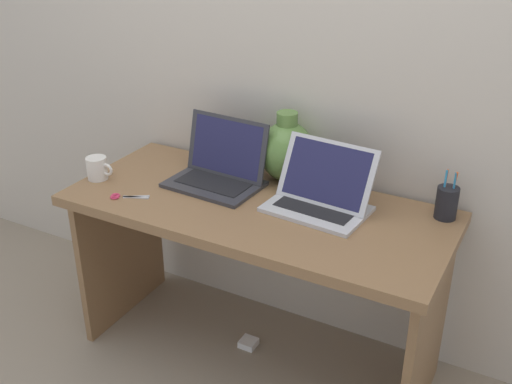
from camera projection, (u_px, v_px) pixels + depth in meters
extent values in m
plane|color=gray|center=(256.00, 355.00, 2.60)|extent=(6.00, 6.00, 0.00)
cube|color=beige|center=(300.00, 54.00, 2.34)|extent=(4.40, 0.04, 2.40)
cube|color=olive|center=(256.00, 209.00, 2.29)|extent=(1.44, 0.62, 0.04)
cube|color=olive|center=(122.00, 246.00, 2.74)|extent=(0.03, 0.53, 0.68)
cube|color=olive|center=(426.00, 342.00, 2.16)|extent=(0.03, 0.53, 0.68)
cube|color=#333338|center=(214.00, 184.00, 2.41)|extent=(0.37, 0.27, 0.01)
cube|color=black|center=(214.00, 182.00, 2.41)|extent=(0.29, 0.16, 0.00)
cube|color=#333338|center=(227.00, 147.00, 2.43)|extent=(0.36, 0.09, 0.24)
cube|color=#23234C|center=(227.00, 147.00, 2.43)|extent=(0.32, 0.08, 0.21)
cube|color=silver|center=(317.00, 209.00, 2.23)|extent=(0.38, 0.27, 0.01)
cube|color=black|center=(317.00, 207.00, 2.22)|extent=(0.30, 0.17, 0.00)
cube|color=silver|center=(327.00, 173.00, 2.23)|extent=(0.37, 0.15, 0.22)
cube|color=#23234C|center=(327.00, 173.00, 2.23)|extent=(0.32, 0.13, 0.20)
ellipsoid|color=#5B843D|center=(286.00, 151.00, 2.42)|extent=(0.22, 0.22, 0.24)
cylinder|color=#5B843D|center=(287.00, 119.00, 2.36)|extent=(0.08, 0.08, 0.05)
cylinder|color=white|center=(97.00, 168.00, 2.46)|extent=(0.08, 0.08, 0.09)
torus|color=white|center=(107.00, 170.00, 2.43)|extent=(0.05, 0.01, 0.05)
cylinder|color=black|center=(447.00, 203.00, 2.16)|extent=(0.08, 0.08, 0.12)
cylinder|color=orange|center=(444.00, 189.00, 2.14)|extent=(0.01, 0.03, 0.14)
cylinder|color=#338CBF|center=(444.00, 190.00, 2.14)|extent=(0.01, 0.02, 0.14)
cylinder|color=#338CBF|center=(453.00, 191.00, 2.13)|extent=(0.01, 0.02, 0.14)
cylinder|color=orange|center=(453.00, 190.00, 2.14)|extent=(0.02, 0.03, 0.15)
cube|color=#B7B7BC|center=(136.00, 197.00, 2.33)|extent=(0.09, 0.06, 0.00)
cube|color=#B7B7BC|center=(136.00, 197.00, 2.32)|extent=(0.10, 0.05, 0.00)
torus|color=#D83359|center=(115.00, 197.00, 2.32)|extent=(0.03, 0.03, 0.01)
torus|color=#D83359|center=(116.00, 196.00, 2.33)|extent=(0.03, 0.03, 0.01)
cube|color=white|center=(248.00, 343.00, 2.64)|extent=(0.07, 0.07, 0.03)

